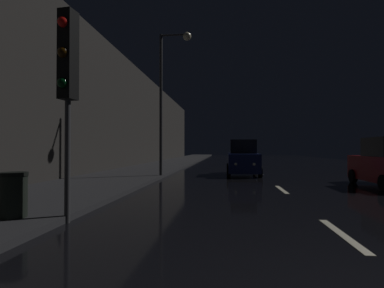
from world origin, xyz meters
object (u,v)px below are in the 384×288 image
streetlamp_overhead (169,83)px  trash_bin_curbside (13,195)px  traffic_light_near_left (67,70)px  car_approaching_headlights (243,159)px

streetlamp_overhead → trash_bin_curbside: 10.89m
traffic_light_near_left → streetlamp_overhead: (0.34, 9.60, 1.81)m
traffic_light_near_left → streetlamp_overhead: size_ratio=0.59×
streetlamp_overhead → traffic_light_near_left: bearing=-92.0°
traffic_light_near_left → trash_bin_curbside: size_ratio=4.85×
traffic_light_near_left → trash_bin_curbside: bearing=-69.3°
traffic_light_near_left → streetlamp_overhead: bearing=-175.7°
streetlamp_overhead → trash_bin_curbside: (-1.35, -9.86, -4.43)m
traffic_light_near_left → car_approaching_headlights: 12.98m
traffic_light_near_left → trash_bin_curbside: traffic_light_near_left is taller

